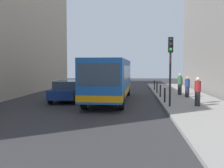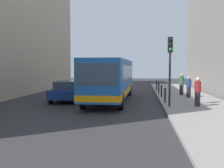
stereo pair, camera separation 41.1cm
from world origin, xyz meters
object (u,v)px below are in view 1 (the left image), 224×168
Objects in this scene: pedestrian_far_sidewalk at (180,84)px; traffic_light at (170,58)px; car_beside_bus at (67,90)px; bollard_far at (157,88)px; pedestrian_mid_sidewalk at (187,87)px; bollard_farthest at (154,85)px; bus at (110,77)px; bollard_mid at (160,91)px; pedestrian_near_signal at (198,92)px; bollard_near at (165,95)px.

traffic_light is at bearing -98.29° from pedestrian_far_sidewalk.
pedestrian_far_sidewalk reaches higher than car_beside_bus.
pedestrian_mid_sidewalk is at bearing -56.83° from bollard_far.
car_beside_bus is 4.71× the size of bollard_far.
bus is at bearing -115.92° from bollard_farthest.
traffic_light reaches higher than bollard_far.
bus is 2.47× the size of car_beside_bus.
pedestrian_near_signal is at bearing -69.25° from bollard_mid.
traffic_light reaches higher than bollard_farthest.
bollard_near is at bearing -104.31° from pedestrian_far_sidewalk.
pedestrian_far_sidewalk is at bearing 76.05° from traffic_light.
bus is 11.66× the size of bollard_mid.
traffic_light reaches higher than bollard_near.
bus is 6.45m from pedestrian_near_signal.
car_beside_bus is 2.57× the size of pedestrian_near_signal.
car_beside_bus is 9.13m from pedestrian_near_signal.
bus reaches higher than bollard_near.
bollard_far is at bearing -127.88° from bus.
bollard_near is (6.92, -1.18, -0.16)m from car_beside_bus.
bollard_far is (-0.10, 8.14, -2.38)m from traffic_light.
bollard_farthest is (0.00, 6.28, 0.00)m from bollard_mid.
bollard_near is 0.55× the size of pedestrian_near_signal.
traffic_light is at bearing 157.45° from pedestrian_near_signal.
car_beside_bus is at bearing -151.23° from pedestrian_far_sidewalk.
bus is at bearing 137.85° from traffic_light.
bollard_farthest is (-0.10, 11.28, -2.38)m from traffic_light.
traffic_light is 2.28× the size of pedestrian_far_sidewalk.
bollard_mid is at bearing -90.00° from bollard_farthest.
traffic_light is at bearing -88.85° from bollard_mid.
bus is 6.16× the size of pedestrian_far_sidewalk.
traffic_light reaches higher than pedestrian_far_sidewalk.
bollard_mid is at bearing 90.00° from bollard_near.
bollard_mid is at bearing -129.72° from pedestrian_far_sidewalk.
car_beside_bus is 8.60m from bollard_far.
pedestrian_far_sidewalk is (0.00, 6.45, 0.03)m from pedestrian_near_signal.
pedestrian_near_signal is (1.78, -7.83, 0.40)m from bollard_far.
bollard_mid is 0.55× the size of pedestrian_near_signal.
traffic_light is at bearing -89.30° from bollard_far.
bollard_mid is at bearing -53.66° from pedestrian_mid_sidewalk.
traffic_light is 3.02m from bollard_near.
car_beside_bus is 2.78× the size of pedestrian_mid_sidewalk.
bollard_mid is at bearing 91.15° from traffic_light.
car_beside_bus is at bearing 170.33° from bollard_near.
pedestrian_mid_sidewalk is at bearing 53.64° from pedestrian_near_signal.
traffic_light reaches higher than pedestrian_mid_sidewalk.
pedestrian_near_signal is (1.68, 0.31, -1.98)m from traffic_light.
traffic_light is at bearing 139.15° from bus.
bollard_mid is 1.00× the size of bollard_far.
bollard_far is at bearing 90.00° from bollard_near.
bollard_near is (3.78, -1.65, -1.10)m from bus.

